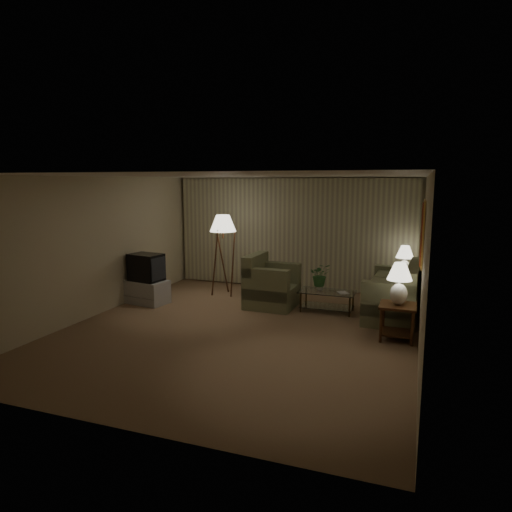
{
  "coord_description": "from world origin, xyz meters",
  "views": [
    {
      "loc": [
        2.91,
        -7.24,
        2.62
      ],
      "look_at": [
        0.09,
        0.6,
        1.24
      ],
      "focal_mm": 32.0,
      "sensor_mm": 36.0,
      "label": 1
    }
  ],
  "objects_px": {
    "armchair": "(272,286)",
    "table_lamp_near": "(399,280)",
    "table_lamp_far": "(405,258)",
    "floor_lamp": "(223,253)",
    "coffee_table": "(327,298)",
    "tv_cabinet": "(147,292)",
    "sofa": "(393,295)",
    "side_table_far": "(403,284)",
    "side_table_near": "(398,315)",
    "ottoman": "(267,282)",
    "crt_tv": "(146,267)",
    "vase": "(320,287)"
  },
  "relations": [
    {
      "from": "floor_lamp",
      "to": "table_lamp_near",
      "type": "bearing_deg",
      "value": -24.52
    },
    {
      "from": "side_table_far",
      "to": "armchair",
      "type": "bearing_deg",
      "value": -154.0
    },
    {
      "from": "sofa",
      "to": "tv_cabinet",
      "type": "xyz_separation_m",
      "value": [
        -5.05,
        -0.79,
        -0.17
      ]
    },
    {
      "from": "armchair",
      "to": "vase",
      "type": "bearing_deg",
      "value": -87.57
    },
    {
      "from": "coffee_table",
      "to": "tv_cabinet",
      "type": "height_order",
      "value": "tv_cabinet"
    },
    {
      "from": "tv_cabinet",
      "to": "floor_lamp",
      "type": "distance_m",
      "value": 1.9
    },
    {
      "from": "table_lamp_far",
      "to": "floor_lamp",
      "type": "xyz_separation_m",
      "value": [
        -3.94,
        -0.7,
        -0.01
      ]
    },
    {
      "from": "vase",
      "to": "tv_cabinet",
      "type": "bearing_deg",
      "value": -169.32
    },
    {
      "from": "table_lamp_near",
      "to": "tv_cabinet",
      "type": "relative_size",
      "value": 0.73
    },
    {
      "from": "table_lamp_far",
      "to": "floor_lamp",
      "type": "bearing_deg",
      "value": -170.0
    },
    {
      "from": "table_lamp_far",
      "to": "coffee_table",
      "type": "xyz_separation_m",
      "value": [
        -1.42,
        -1.24,
        -0.71
      ]
    },
    {
      "from": "coffee_table",
      "to": "floor_lamp",
      "type": "relative_size",
      "value": 0.6
    },
    {
      "from": "ottoman",
      "to": "tv_cabinet",
      "type": "bearing_deg",
      "value": -137.68
    },
    {
      "from": "side_table_far",
      "to": "vase",
      "type": "bearing_deg",
      "value": -141.6
    },
    {
      "from": "table_lamp_far",
      "to": "crt_tv",
      "type": "height_order",
      "value": "table_lamp_far"
    },
    {
      "from": "side_table_near",
      "to": "ottoman",
      "type": "bearing_deg",
      "value": 141.33
    },
    {
      "from": "sofa",
      "to": "table_lamp_near",
      "type": "bearing_deg",
      "value": 9.09
    },
    {
      "from": "tv_cabinet",
      "to": "sofa",
      "type": "bearing_deg",
      "value": 17.93
    },
    {
      "from": "sofa",
      "to": "side_table_far",
      "type": "relative_size",
      "value": 3.28
    },
    {
      "from": "tv_cabinet",
      "to": "floor_lamp",
      "type": "bearing_deg",
      "value": 53.46
    },
    {
      "from": "table_lamp_far",
      "to": "coffee_table",
      "type": "bearing_deg",
      "value": -138.77
    },
    {
      "from": "armchair",
      "to": "crt_tv",
      "type": "height_order",
      "value": "crt_tv"
    },
    {
      "from": "coffee_table",
      "to": "ottoman",
      "type": "height_order",
      "value": "ottoman"
    },
    {
      "from": "table_lamp_far",
      "to": "tv_cabinet",
      "type": "relative_size",
      "value": 0.68
    },
    {
      "from": "ottoman",
      "to": "side_table_near",
      "type": "bearing_deg",
      "value": -38.67
    },
    {
      "from": "side_table_near",
      "to": "side_table_far",
      "type": "distance_m",
      "value": 2.49
    },
    {
      "from": "table_lamp_near",
      "to": "vase",
      "type": "distance_m",
      "value": 2.07
    },
    {
      "from": "table_lamp_near",
      "to": "sofa",
      "type": "bearing_deg",
      "value": 96.34
    },
    {
      "from": "coffee_table",
      "to": "ottoman",
      "type": "distance_m",
      "value": 2.08
    },
    {
      "from": "coffee_table",
      "to": "vase",
      "type": "distance_m",
      "value": 0.26
    },
    {
      "from": "armchair",
      "to": "tv_cabinet",
      "type": "distance_m",
      "value": 2.71
    },
    {
      "from": "sofa",
      "to": "side_table_far",
      "type": "height_order",
      "value": "sofa"
    },
    {
      "from": "table_lamp_near",
      "to": "floor_lamp",
      "type": "relative_size",
      "value": 0.38
    },
    {
      "from": "coffee_table",
      "to": "floor_lamp",
      "type": "height_order",
      "value": "floor_lamp"
    },
    {
      "from": "armchair",
      "to": "crt_tv",
      "type": "bearing_deg",
      "value": 105.87
    },
    {
      "from": "side_table_near",
      "to": "table_lamp_near",
      "type": "xyz_separation_m",
      "value": [
        -0.0,
        0.0,
        0.6
      ]
    },
    {
      "from": "crt_tv",
      "to": "ottoman",
      "type": "xyz_separation_m",
      "value": [
        2.1,
        1.91,
        -0.58
      ]
    },
    {
      "from": "sofa",
      "to": "armchair",
      "type": "height_order",
      "value": "armchair"
    },
    {
      "from": "table_lamp_near",
      "to": "coffee_table",
      "type": "height_order",
      "value": "table_lamp_near"
    },
    {
      "from": "armchair",
      "to": "table_lamp_near",
      "type": "height_order",
      "value": "table_lamp_near"
    },
    {
      "from": "crt_tv",
      "to": "ottoman",
      "type": "relative_size",
      "value": 1.16
    },
    {
      "from": "sofa",
      "to": "floor_lamp",
      "type": "xyz_separation_m",
      "value": [
        -3.79,
        0.45,
        0.56
      ]
    },
    {
      "from": "side_table_near",
      "to": "vase",
      "type": "relative_size",
      "value": 4.21
    },
    {
      "from": "tv_cabinet",
      "to": "side_table_near",
      "type": "bearing_deg",
      "value": 2.9
    },
    {
      "from": "tv_cabinet",
      "to": "vase",
      "type": "xyz_separation_m",
      "value": [
        3.63,
        0.69,
        0.24
      ]
    },
    {
      "from": "table_lamp_near",
      "to": "crt_tv",
      "type": "height_order",
      "value": "table_lamp_near"
    },
    {
      "from": "floor_lamp",
      "to": "crt_tv",
      "type": "bearing_deg",
      "value": -135.63
    },
    {
      "from": "sofa",
      "to": "armchair",
      "type": "relative_size",
      "value": 1.82
    },
    {
      "from": "sofa",
      "to": "ottoman",
      "type": "xyz_separation_m",
      "value": [
        -2.95,
        1.13,
        -0.2
      ]
    },
    {
      "from": "crt_tv",
      "to": "table_lamp_near",
      "type": "bearing_deg",
      "value": 2.9
    }
  ]
}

